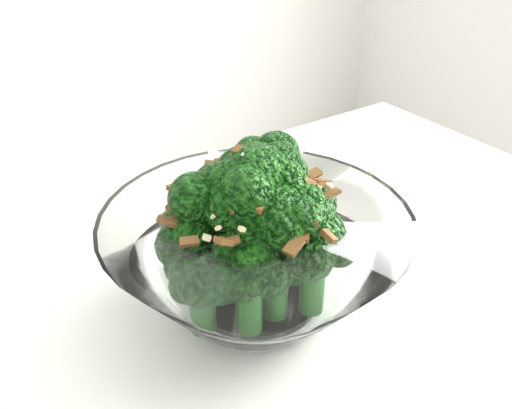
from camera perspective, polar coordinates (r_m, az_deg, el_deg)
broccoli_dish at (r=0.44m, az=-0.06°, el=-4.63°), size 0.24×0.24×0.15m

